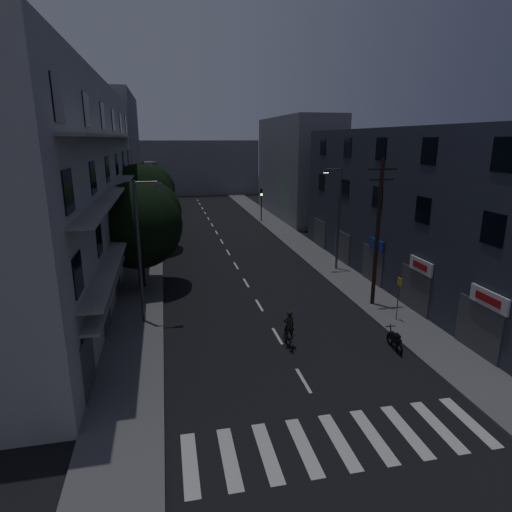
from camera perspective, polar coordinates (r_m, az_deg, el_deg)
name	(u,v)px	position (r m, az deg, el deg)	size (l,w,h in m)	color
ground	(227,251)	(40.56, -3.84, 0.67)	(160.00, 160.00, 0.00)	black
sidewalk_left	(146,255)	(40.22, -14.47, 0.19)	(3.00, 90.00, 0.15)	#565659
sidewalk_right	(303,246)	(42.22, 6.28, 1.30)	(3.00, 90.00, 0.15)	#565659
crosswalk	(339,441)	(16.62, 11.02, -23.07)	(10.90, 3.00, 0.01)	beige
lane_markings	(219,237)	(46.58, -4.95, 2.58)	(0.15, 60.50, 0.01)	beige
building_left	(69,188)	(32.67, -23.65, 8.35)	(7.00, 36.00, 14.00)	#9F9F9B
building_right	(411,207)	(33.24, 20.02, 6.19)	(6.19, 28.00, 11.00)	#2C2F3B
building_far_left	(113,156)	(62.23, -18.47, 12.51)	(6.00, 20.00, 16.00)	slate
building_far_right	(297,168)	(58.66, 5.46, 11.61)	(6.00, 20.00, 13.00)	slate
building_far_end	(193,167)	(84.20, -8.44, 11.61)	(24.00, 8.00, 10.00)	slate
tree_near	(139,222)	(30.41, -15.34, 4.43)	(6.01, 6.01, 7.41)	black
tree_mid	(141,197)	(41.06, -15.12, 7.62)	(6.45, 6.45, 7.94)	black
tree_far	(143,191)	(46.84, -14.79, 8.36)	(6.21, 6.21, 7.68)	black
traffic_signal_far_right	(261,198)	(54.14, 0.72, 7.75)	(0.28, 0.37, 4.10)	black
traffic_signal_far_left	(156,198)	(55.13, -13.19, 7.49)	(0.28, 0.37, 4.10)	black
street_lamp_left_near	(141,246)	(24.29, -15.10, 1.34)	(1.51, 0.25, 8.00)	#53555A
street_lamp_right	(337,214)	(34.10, 10.80, 5.53)	(1.51, 0.25, 8.00)	#505257
street_lamp_left_far	(146,197)	(44.50, -14.41, 7.57)	(1.51, 0.25, 8.00)	slate
utility_pole	(378,231)	(27.02, 15.91, 3.25)	(1.80, 0.24, 9.00)	black
bus_stop_sign	(399,291)	(25.73, 18.50, -4.46)	(0.06, 0.35, 2.52)	#595B60
motorcycle	(395,341)	(22.99, 18.01, -10.71)	(0.51, 1.77, 1.14)	black
cyclist	(289,335)	(22.08, 4.37, -10.44)	(0.58, 1.57, 1.98)	black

